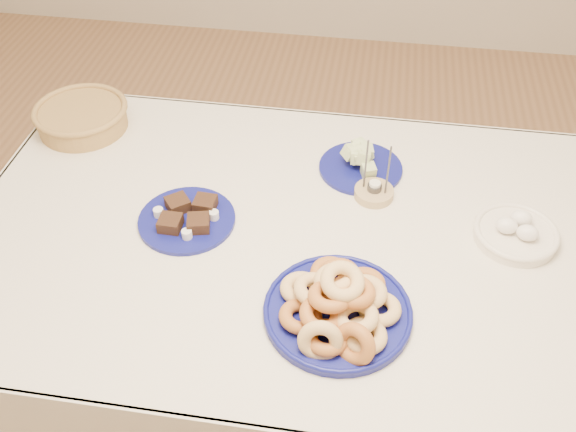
# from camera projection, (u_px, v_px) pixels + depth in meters

# --- Properties ---
(ground) EXTENTS (5.00, 5.00, 0.00)m
(ground) POSITION_uv_depth(u_px,v_px,m) (290.00, 390.00, 2.16)
(ground) COLOR #946946
(ground) RESTS_ON ground
(dining_table) EXTENTS (1.71, 1.11, 0.75)m
(dining_table) POSITION_uv_depth(u_px,v_px,m) (291.00, 259.00, 1.72)
(dining_table) COLOR brown
(dining_table) RESTS_ON ground
(donut_platter) EXTENTS (0.37, 0.37, 0.15)m
(donut_platter) POSITION_uv_depth(u_px,v_px,m) (338.00, 306.00, 1.42)
(donut_platter) COLOR navy
(donut_platter) RESTS_ON dining_table
(melon_plate) EXTENTS (0.28, 0.28, 0.08)m
(melon_plate) POSITION_uv_depth(u_px,v_px,m) (360.00, 162.00, 1.82)
(melon_plate) COLOR navy
(melon_plate) RESTS_ON dining_table
(brownie_plate) EXTENTS (0.32, 0.32, 0.04)m
(brownie_plate) POSITION_uv_depth(u_px,v_px,m) (187.00, 218.00, 1.67)
(brownie_plate) COLOR navy
(brownie_plate) RESTS_ON dining_table
(wicker_basket) EXTENTS (0.34, 0.34, 0.08)m
(wicker_basket) POSITION_uv_depth(u_px,v_px,m) (82.00, 116.00, 1.96)
(wicker_basket) COLOR olive
(wicker_basket) RESTS_ON dining_table
(candle_holder) EXTENTS (0.13, 0.13, 0.18)m
(candle_holder) POSITION_uv_depth(u_px,v_px,m) (374.00, 192.00, 1.74)
(candle_holder) COLOR tan
(candle_holder) RESTS_ON dining_table
(egg_bowl) EXTENTS (0.24, 0.24, 0.07)m
(egg_bowl) POSITION_uv_depth(u_px,v_px,m) (516.00, 233.00, 1.61)
(egg_bowl) COLOR silver
(egg_bowl) RESTS_ON dining_table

